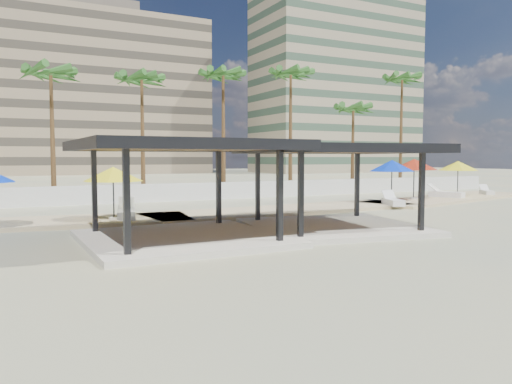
{
  "coord_description": "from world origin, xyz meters",
  "views": [
    {
      "loc": [
        -11.95,
        -16.3,
        2.96
      ],
      "look_at": [
        -1.79,
        3.6,
        1.4
      ],
      "focal_mm": 35.0,
      "sensor_mm": 36.0,
      "label": 1
    }
  ],
  "objects_px": {
    "pavilion_central": "(333,179)",
    "lounger_c": "(446,194)",
    "lounger_a": "(127,213)",
    "lounger_b": "(393,202)",
    "pavilion_west": "(181,182)",
    "umbrella_c": "(414,165)",
    "lounger_d": "(487,192)"
  },
  "relations": [
    {
      "from": "pavilion_central",
      "to": "lounger_c",
      "type": "xyz_separation_m",
      "value": [
        15.48,
        8.16,
        -1.66
      ]
    },
    {
      "from": "pavilion_central",
      "to": "lounger_a",
      "type": "xyz_separation_m",
      "value": [
        -7.0,
        6.35,
        -1.66
      ]
    },
    {
      "from": "lounger_b",
      "to": "pavilion_central",
      "type": "bearing_deg",
      "value": 146.82
    },
    {
      "from": "pavilion_central",
      "to": "lounger_b",
      "type": "height_order",
      "value": "pavilion_central"
    },
    {
      "from": "pavilion_west",
      "to": "lounger_c",
      "type": "xyz_separation_m",
      "value": [
        21.95,
        8.12,
        -1.7
      ]
    },
    {
      "from": "lounger_b",
      "to": "lounger_c",
      "type": "relative_size",
      "value": 0.9
    },
    {
      "from": "pavilion_west",
      "to": "lounger_b",
      "type": "xyz_separation_m",
      "value": [
        14.67,
        5.44,
        -1.73
      ]
    },
    {
      "from": "umbrella_c",
      "to": "lounger_c",
      "type": "relative_size",
      "value": 1.35
    },
    {
      "from": "umbrella_c",
      "to": "lounger_c",
      "type": "height_order",
      "value": "umbrella_c"
    },
    {
      "from": "pavilion_west",
      "to": "lounger_d",
      "type": "distance_m",
      "value": 28.47
    },
    {
      "from": "pavilion_central",
      "to": "lounger_a",
      "type": "distance_m",
      "value": 9.6
    },
    {
      "from": "pavilion_west",
      "to": "lounger_c",
      "type": "bearing_deg",
      "value": 19.47
    },
    {
      "from": "pavilion_west",
      "to": "lounger_b",
      "type": "height_order",
      "value": "pavilion_west"
    },
    {
      "from": "pavilion_west",
      "to": "lounger_c",
      "type": "distance_m",
      "value": 23.46
    },
    {
      "from": "pavilion_central",
      "to": "lounger_c",
      "type": "relative_size",
      "value": 3.08
    },
    {
      "from": "lounger_c",
      "to": "pavilion_west",
      "type": "bearing_deg",
      "value": 89.73
    },
    {
      "from": "umbrella_c",
      "to": "pavilion_west",
      "type": "bearing_deg",
      "value": -157.17
    },
    {
      "from": "umbrella_c",
      "to": "lounger_c",
      "type": "distance_m",
      "value": 3.89
    },
    {
      "from": "pavilion_central",
      "to": "lounger_a",
      "type": "relative_size",
      "value": 3.16
    },
    {
      "from": "pavilion_central",
      "to": "pavilion_west",
      "type": "distance_m",
      "value": 6.46
    },
    {
      "from": "pavilion_central",
      "to": "lounger_a",
      "type": "bearing_deg",
      "value": 147.29
    },
    {
      "from": "lounger_c",
      "to": "lounger_d",
      "type": "distance_m",
      "value": 5.11
    },
    {
      "from": "pavilion_central",
      "to": "lounger_d",
      "type": "distance_m",
      "value": 22.44
    },
    {
      "from": "umbrella_c",
      "to": "lounger_b",
      "type": "xyz_separation_m",
      "value": [
        -4.0,
        -2.43,
        -2.1
      ]
    },
    {
      "from": "pavilion_west",
      "to": "lounger_a",
      "type": "xyz_separation_m",
      "value": [
        -0.54,
        6.31,
        -1.71
      ]
    },
    {
      "from": "lounger_d",
      "to": "lounger_c",
      "type": "bearing_deg",
      "value": 131.71
    },
    {
      "from": "umbrella_c",
      "to": "lounger_a",
      "type": "xyz_separation_m",
      "value": [
        -19.21,
        -1.55,
        -2.08
      ]
    },
    {
      "from": "lounger_c",
      "to": "lounger_a",
      "type": "bearing_deg",
      "value": 74.02
    },
    {
      "from": "lounger_a",
      "to": "lounger_c",
      "type": "bearing_deg",
      "value": -72.56
    },
    {
      "from": "lounger_b",
      "to": "lounger_d",
      "type": "height_order",
      "value": "lounger_b"
    },
    {
      "from": "lounger_a",
      "to": "lounger_b",
      "type": "relative_size",
      "value": 1.09
    },
    {
      "from": "lounger_a",
      "to": "lounger_b",
      "type": "height_order",
      "value": "lounger_a"
    }
  ]
}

